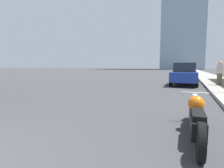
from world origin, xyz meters
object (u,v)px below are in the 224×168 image
Objects in this scene: parked_car_blue at (185,74)px; pedestrian at (220,73)px; motorcycle at (196,117)px; parked_car_black at (188,71)px.

parked_car_blue is 2.32m from pedestrian.
motorcycle is 0.59× the size of parked_car_blue.
parked_car_black reaches higher than motorcycle.
parked_car_blue is 1.07× the size of parked_car_black.
motorcycle is 10.02m from pedestrian.
pedestrian reaches higher than parked_car_blue.
parked_car_blue is at bearing 161.66° from pedestrian.
pedestrian is (1.81, 9.84, 0.59)m from motorcycle.
parked_car_blue is at bearing 91.35° from motorcycle.
parked_car_black is (0.25, 12.52, 0.03)m from parked_car_blue.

